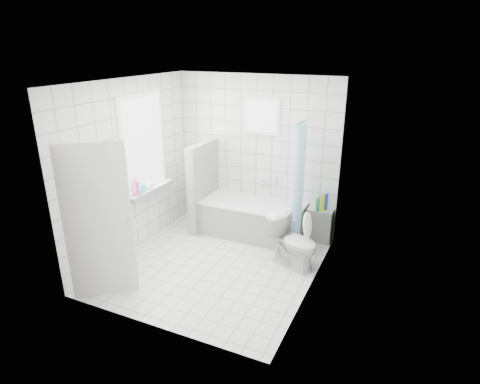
% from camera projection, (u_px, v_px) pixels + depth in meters
% --- Properties ---
extents(ground, '(3.00, 3.00, 0.00)m').
position_uv_depth(ground, '(216.00, 264.00, 5.87)').
color(ground, white).
rests_on(ground, ground).
extents(ceiling, '(3.00, 3.00, 0.00)m').
position_uv_depth(ceiling, '(212.00, 81.00, 4.96)').
color(ceiling, white).
rests_on(ceiling, ground).
extents(wall_back, '(2.80, 0.02, 2.60)m').
position_uv_depth(wall_back, '(256.00, 154.00, 6.70)').
color(wall_back, white).
rests_on(wall_back, ground).
extents(wall_front, '(2.80, 0.02, 2.60)m').
position_uv_depth(wall_front, '(146.00, 223.00, 4.14)').
color(wall_front, white).
rests_on(wall_front, ground).
extents(wall_left, '(0.02, 3.00, 2.60)m').
position_uv_depth(wall_left, '(131.00, 168.00, 5.96)').
color(wall_left, white).
rests_on(wall_left, ground).
extents(wall_right, '(0.02, 3.00, 2.60)m').
position_uv_depth(wall_right, '(316.00, 196.00, 4.87)').
color(wall_right, white).
rests_on(wall_right, ground).
extents(window_left, '(0.01, 0.90, 1.40)m').
position_uv_depth(window_left, '(144.00, 144.00, 6.09)').
color(window_left, white).
rests_on(window_left, wall_left).
extents(window_back, '(0.50, 0.01, 0.50)m').
position_uv_depth(window_back, '(261.00, 116.00, 6.39)').
color(window_back, white).
rests_on(window_back, wall_back).
extents(window_sill, '(0.18, 1.02, 0.08)m').
position_uv_depth(window_sill, '(150.00, 190.00, 6.34)').
color(window_sill, white).
rests_on(window_sill, wall_left).
extents(door, '(0.63, 0.56, 2.00)m').
position_uv_depth(door, '(98.00, 223.00, 4.86)').
color(door, silver).
rests_on(door, ground).
extents(bathtub, '(1.68, 0.77, 0.58)m').
position_uv_depth(bathtub, '(253.00, 219.00, 6.69)').
color(bathtub, white).
rests_on(bathtub, ground).
extents(partition_wall, '(0.15, 0.85, 1.50)m').
position_uv_depth(partition_wall, '(203.00, 186.00, 6.83)').
color(partition_wall, white).
rests_on(partition_wall, ground).
extents(tiled_ledge, '(0.40, 0.24, 0.55)m').
position_uv_depth(tiled_ledge, '(320.00, 225.00, 6.50)').
color(tiled_ledge, white).
rests_on(tiled_ledge, ground).
extents(toilet, '(0.84, 0.64, 0.75)m').
position_uv_depth(toilet, '(294.00, 242.00, 5.73)').
color(toilet, white).
rests_on(toilet, ground).
extents(curtain_rod, '(0.02, 0.80, 0.02)m').
position_uv_depth(curtain_rod, '(303.00, 120.00, 5.77)').
color(curtain_rod, silver).
rests_on(curtain_rod, wall_back).
extents(shower_curtain, '(0.14, 0.48, 1.78)m').
position_uv_depth(shower_curtain, '(297.00, 182.00, 5.97)').
color(shower_curtain, '#48D3D6').
rests_on(shower_curtain, curtain_rod).
extents(tub_faucet, '(0.18, 0.06, 0.06)m').
position_uv_depth(tub_faucet, '(266.00, 182.00, 6.74)').
color(tub_faucet, silver).
rests_on(tub_faucet, wall_back).
extents(sill_bottles, '(0.17, 0.48, 0.29)m').
position_uv_depth(sill_bottles, '(142.00, 185.00, 6.10)').
color(sill_bottles, white).
rests_on(sill_bottles, window_sill).
extents(ledge_bottles, '(0.16, 0.18, 0.27)m').
position_uv_depth(ledge_bottles, '(322.00, 203.00, 6.31)').
color(ledge_bottles, '#CED716').
rests_on(ledge_bottles, tiled_ledge).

